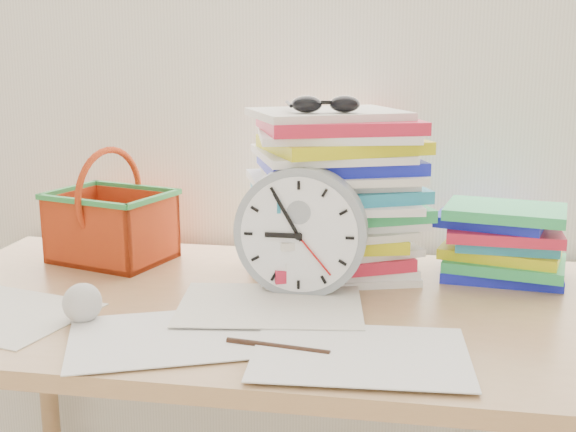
% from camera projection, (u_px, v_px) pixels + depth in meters
% --- Properties ---
extents(desk, '(1.40, 0.70, 0.75)m').
position_uv_depth(desk, '(286.00, 340.00, 1.32)').
color(desk, '#AA7E4F').
rests_on(desk, ground).
extents(paper_stack, '(0.41, 0.37, 0.33)m').
position_uv_depth(paper_stack, '(332.00, 194.00, 1.43)').
color(paper_stack, white).
rests_on(paper_stack, desk).
extents(clock, '(0.24, 0.05, 0.24)m').
position_uv_depth(clock, '(301.00, 232.00, 1.31)').
color(clock, gray).
rests_on(clock, desk).
extents(sunglasses, '(0.17, 0.15, 0.04)m').
position_uv_depth(sunglasses, '(326.00, 104.00, 1.33)').
color(sunglasses, black).
rests_on(sunglasses, paper_stack).
extents(book_stack, '(0.28, 0.23, 0.15)m').
position_uv_depth(book_stack, '(498.00, 241.00, 1.43)').
color(book_stack, white).
rests_on(book_stack, desk).
extents(basket, '(0.28, 0.25, 0.24)m').
position_uv_depth(basket, '(111.00, 206.00, 1.53)').
color(basket, '#C93F13').
rests_on(basket, desk).
extents(crumpled_ball, '(0.07, 0.07, 0.07)m').
position_uv_depth(crumpled_ball, '(82.00, 302.00, 1.20)').
color(crumpled_ball, silver).
rests_on(crumpled_ball, desk).
extents(pen, '(0.16, 0.03, 0.01)m').
position_uv_depth(pen, '(278.00, 347.00, 1.09)').
color(pen, black).
rests_on(pen, desk).
extents(scattered_papers, '(1.26, 0.42, 0.02)m').
position_uv_depth(scattered_papers, '(286.00, 298.00, 1.30)').
color(scattered_papers, white).
rests_on(scattered_papers, desk).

